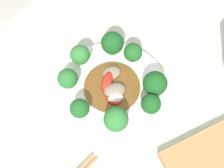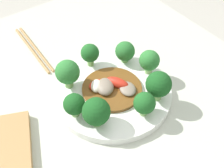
{
  "view_description": "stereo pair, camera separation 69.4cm",
  "coord_description": "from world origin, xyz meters",
  "px_view_note": "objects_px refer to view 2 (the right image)",
  "views": [
    {
      "loc": [
        -0.3,
        -0.19,
        1.44
      ],
      "look_at": [
        -0.03,
        0.05,
        0.77
      ],
      "focal_mm": 50.0,
      "sensor_mm": 36.0,
      "label": 1
    },
    {
      "loc": [
        0.38,
        -0.24,
        1.28
      ],
      "look_at": [
        -0.03,
        0.05,
        0.77
      ],
      "focal_mm": 50.0,
      "sensor_mm": 36.0,
      "label": 2
    }
  ],
  "objects_px": {
    "broccoli_south": "(74,105)",
    "broccoli_west": "(90,53)",
    "stirfry_center": "(111,87)",
    "broccoli_southwest": "(68,72)",
    "broccoli_north": "(149,61)",
    "broccoli_southeast": "(96,112)",
    "broccoli_northeast": "(159,85)",
    "chopsticks": "(34,49)",
    "plate": "(112,93)",
    "broccoli_east": "(144,103)",
    "broccoli_northwest": "(125,51)"
  },
  "relations": [
    {
      "from": "broccoli_west",
      "to": "broccoli_northeast",
      "type": "distance_m",
      "value": 0.19
    },
    {
      "from": "broccoli_east",
      "to": "broccoli_northeast",
      "type": "distance_m",
      "value": 0.06
    },
    {
      "from": "broccoli_south",
      "to": "broccoli_north",
      "type": "height_order",
      "value": "broccoli_north"
    },
    {
      "from": "broccoli_west",
      "to": "broccoli_southeast",
      "type": "distance_m",
      "value": 0.19
    },
    {
      "from": "plate",
      "to": "broccoli_west",
      "type": "bearing_deg",
      "value": 175.57
    },
    {
      "from": "broccoli_east",
      "to": "stirfry_center",
      "type": "distance_m",
      "value": 0.1
    },
    {
      "from": "plate",
      "to": "broccoli_northwest",
      "type": "relative_size",
      "value": 4.86
    },
    {
      "from": "broccoli_south",
      "to": "broccoli_southwest",
      "type": "height_order",
      "value": "broccoli_southwest"
    },
    {
      "from": "broccoli_southwest",
      "to": "broccoli_northeast",
      "type": "distance_m",
      "value": 0.21
    },
    {
      "from": "plate",
      "to": "broccoli_south",
      "type": "height_order",
      "value": "broccoli_south"
    },
    {
      "from": "plate",
      "to": "broccoli_northwest",
      "type": "height_order",
      "value": "broccoli_northwest"
    },
    {
      "from": "plate",
      "to": "broccoli_northeast",
      "type": "relative_size",
      "value": 3.77
    },
    {
      "from": "broccoli_northeast",
      "to": "chopsticks",
      "type": "distance_m",
      "value": 0.37
    },
    {
      "from": "broccoli_southwest",
      "to": "broccoli_southeast",
      "type": "relative_size",
      "value": 1.05
    },
    {
      "from": "broccoli_west",
      "to": "broccoli_east",
      "type": "distance_m",
      "value": 0.2
    },
    {
      "from": "broccoli_north",
      "to": "chopsticks",
      "type": "height_order",
      "value": "broccoli_north"
    },
    {
      "from": "broccoli_south",
      "to": "chopsticks",
      "type": "bearing_deg",
      "value": 173.47
    },
    {
      "from": "broccoli_northwest",
      "to": "chopsticks",
      "type": "distance_m",
      "value": 0.26
    },
    {
      "from": "broccoli_east",
      "to": "broccoli_southeast",
      "type": "relative_size",
      "value": 0.85
    },
    {
      "from": "broccoli_west",
      "to": "broccoli_northeast",
      "type": "height_order",
      "value": "broccoli_northeast"
    },
    {
      "from": "broccoli_southeast",
      "to": "stirfry_center",
      "type": "bearing_deg",
      "value": 127.55
    },
    {
      "from": "broccoli_west",
      "to": "plate",
      "type": "bearing_deg",
      "value": -4.43
    },
    {
      "from": "broccoli_north",
      "to": "chopsticks",
      "type": "distance_m",
      "value": 0.33
    },
    {
      "from": "stirfry_center",
      "to": "broccoli_southeast",
      "type": "bearing_deg",
      "value": -52.45
    },
    {
      "from": "broccoli_south",
      "to": "stirfry_center",
      "type": "height_order",
      "value": "broccoli_south"
    },
    {
      "from": "plate",
      "to": "broccoli_north",
      "type": "relative_size",
      "value": 4.38
    },
    {
      "from": "broccoli_southwest",
      "to": "stirfry_center",
      "type": "distance_m",
      "value": 0.1
    },
    {
      "from": "broccoli_west",
      "to": "broccoli_northwest",
      "type": "bearing_deg",
      "value": 63.22
    },
    {
      "from": "broccoli_west",
      "to": "stirfry_center",
      "type": "distance_m",
      "value": 0.11
    },
    {
      "from": "plate",
      "to": "broccoli_southeast",
      "type": "bearing_deg",
      "value": -54.14
    },
    {
      "from": "broccoli_east",
      "to": "chopsticks",
      "type": "distance_m",
      "value": 0.37
    },
    {
      "from": "broccoli_south",
      "to": "broccoli_west",
      "type": "bearing_deg",
      "value": 135.32
    },
    {
      "from": "broccoli_southwest",
      "to": "broccoli_north",
      "type": "height_order",
      "value": "broccoli_southwest"
    },
    {
      "from": "plate",
      "to": "chopsticks",
      "type": "relative_size",
      "value": 1.26
    },
    {
      "from": "broccoli_west",
      "to": "stirfry_center",
      "type": "bearing_deg",
      "value": -5.91
    },
    {
      "from": "stirfry_center",
      "to": "broccoli_southwest",
      "type": "bearing_deg",
      "value": -134.23
    },
    {
      "from": "plate",
      "to": "broccoli_west",
      "type": "xyz_separation_m",
      "value": [
        -0.1,
        0.01,
        0.05
      ]
    },
    {
      "from": "broccoli_southwest",
      "to": "chopsticks",
      "type": "relative_size",
      "value": 0.33
    },
    {
      "from": "broccoli_southwest",
      "to": "broccoli_southeast",
      "type": "xyz_separation_m",
      "value": [
        0.13,
        -0.01,
        -0.0
      ]
    },
    {
      "from": "broccoli_southwest",
      "to": "chopsticks",
      "type": "distance_m",
      "value": 0.2
    },
    {
      "from": "broccoli_southwest",
      "to": "broccoli_southeast",
      "type": "bearing_deg",
      "value": -4.13
    },
    {
      "from": "stirfry_center",
      "to": "broccoli_northeast",
      "type": "bearing_deg",
      "value": 40.83
    },
    {
      "from": "broccoli_east",
      "to": "broccoli_south",
      "type": "bearing_deg",
      "value": -124.63
    },
    {
      "from": "broccoli_southwest",
      "to": "stirfry_center",
      "type": "xyz_separation_m",
      "value": [
        0.07,
        0.07,
        -0.03
      ]
    },
    {
      "from": "plate",
      "to": "chopsticks",
      "type": "height_order",
      "value": "plate"
    },
    {
      "from": "broccoli_north",
      "to": "chopsticks",
      "type": "xyz_separation_m",
      "value": [
        -0.27,
        -0.18,
        -0.05
      ]
    },
    {
      "from": "broccoli_west",
      "to": "broccoli_northeast",
      "type": "xyz_separation_m",
      "value": [
        0.18,
        0.06,
        0.01
      ]
    },
    {
      "from": "broccoli_southwest",
      "to": "broccoli_north",
      "type": "relative_size",
      "value": 1.14
    },
    {
      "from": "broccoli_east",
      "to": "stirfry_center",
      "type": "xyz_separation_m",
      "value": [
        -0.1,
        -0.02,
        -0.02
      ]
    },
    {
      "from": "broccoli_southeast",
      "to": "broccoli_southwest",
      "type": "bearing_deg",
      "value": 175.87
    }
  ]
}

